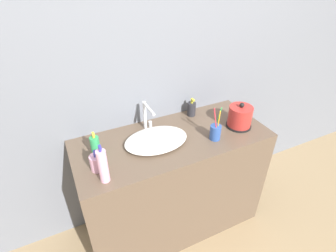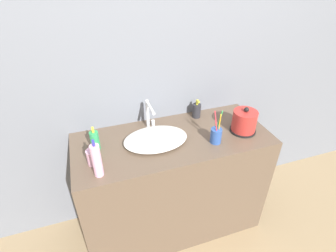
{
  "view_description": "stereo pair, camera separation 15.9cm",
  "coord_description": "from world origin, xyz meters",
  "views": [
    {
      "loc": [
        -0.61,
        -0.93,
        1.8
      ],
      "look_at": [
        -0.03,
        0.27,
        0.92
      ],
      "focal_mm": 28.0,
      "sensor_mm": 36.0,
      "label": 1
    },
    {
      "loc": [
        -0.46,
        -0.99,
        1.8
      ],
      "look_at": [
        -0.03,
        0.27,
        0.92
      ],
      "focal_mm": 28.0,
      "sensor_mm": 36.0,
      "label": 2
    }
  ],
  "objects": [
    {
      "name": "vanity_counter",
      "position": [
        0.0,
        0.27,
        0.41
      ],
      "size": [
        1.25,
        0.53,
        0.82
      ],
      "color": "brown",
      "rests_on": "ground_plane"
    },
    {
      "name": "faucet",
      "position": [
        -0.11,
        0.42,
        0.93
      ],
      "size": [
        0.06,
        0.17,
        0.2
      ],
      "color": "silver",
      "rests_on": "vanity_counter"
    },
    {
      "name": "sink_basin",
      "position": [
        -0.11,
        0.27,
        0.84
      ],
      "size": [
        0.4,
        0.28,
        0.04
      ],
      "color": "silver",
      "rests_on": "vanity_counter"
    },
    {
      "name": "ground_plane",
      "position": [
        0.0,
        0.0,
        0.0
      ],
      "size": [
        12.0,
        12.0,
        0.0
      ],
      "primitive_type": "plane",
      "color": "#997F5B"
    },
    {
      "name": "hand_cream_bottle",
      "position": [
        -0.47,
        0.31,
        0.88
      ],
      "size": [
        0.05,
        0.05,
        0.16
      ],
      "color": "#2D9956",
      "rests_on": "vanity_counter"
    },
    {
      "name": "shampoo_bottle",
      "position": [
        0.24,
        0.46,
        0.87
      ],
      "size": [
        0.06,
        0.06,
        0.14
      ],
      "color": "#28282D",
      "rests_on": "vanity_counter"
    },
    {
      "name": "electric_kettle",
      "position": [
        0.46,
        0.19,
        0.89
      ],
      "size": [
        0.17,
        0.17,
        0.18
      ],
      "color": "black",
      "rests_on": "vanity_counter"
    },
    {
      "name": "lotion_bottle",
      "position": [
        -0.49,
        0.18,
        0.86
      ],
      "size": [
        0.07,
        0.07,
        0.13
      ],
      "color": "#EAA8C6",
      "rests_on": "vanity_counter"
    },
    {
      "name": "toothbrush_cup",
      "position": [
        0.23,
        0.14,
        0.87
      ],
      "size": [
        0.07,
        0.07,
        0.22
      ],
      "color": "#2D519E",
      "rests_on": "vanity_counter"
    },
    {
      "name": "mouthwash_bottle",
      "position": [
        -0.48,
        0.08,
        0.91
      ],
      "size": [
        0.05,
        0.05,
        0.23
      ],
      "color": "#EAA8C6",
      "rests_on": "vanity_counter"
    },
    {
      "name": "wall_back",
      "position": [
        0.0,
        0.55,
        1.3
      ],
      "size": [
        6.0,
        0.04,
        2.6
      ],
      "color": "slate",
      "rests_on": "ground_plane"
    }
  ]
}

